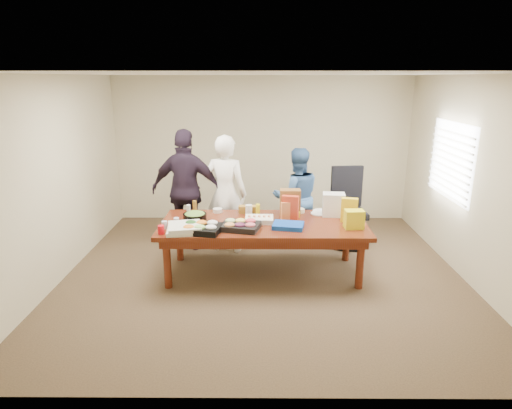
{
  "coord_description": "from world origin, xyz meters",
  "views": [
    {
      "loc": [
        -0.07,
        -5.61,
        2.65
      ],
      "look_at": [
        -0.1,
        0.1,
        0.98
      ],
      "focal_mm": 30.39,
      "sensor_mm": 36.0,
      "label": 1
    }
  ],
  "objects_px": {
    "person_center": "(226,194)",
    "person_right": "(297,197)",
    "office_chair": "(348,210)",
    "conference_table": "(263,248)",
    "salad_bowl": "(195,217)",
    "sheet_cake": "(259,219)"
  },
  "relations": [
    {
      "from": "office_chair",
      "to": "salad_bowl",
      "type": "height_order",
      "value": "office_chair"
    },
    {
      "from": "office_chair",
      "to": "salad_bowl",
      "type": "relative_size",
      "value": 3.78
    },
    {
      "from": "conference_table",
      "to": "salad_bowl",
      "type": "bearing_deg",
      "value": 176.17
    },
    {
      "from": "office_chair",
      "to": "person_right",
      "type": "height_order",
      "value": "person_right"
    },
    {
      "from": "person_center",
      "to": "person_right",
      "type": "bearing_deg",
      "value": -153.49
    },
    {
      "from": "conference_table",
      "to": "person_right",
      "type": "bearing_deg",
      "value": 64.33
    },
    {
      "from": "conference_table",
      "to": "person_right",
      "type": "height_order",
      "value": "person_right"
    },
    {
      "from": "office_chair",
      "to": "person_center",
      "type": "distance_m",
      "value": 1.99
    },
    {
      "from": "person_center",
      "to": "person_right",
      "type": "height_order",
      "value": "person_center"
    },
    {
      "from": "conference_table",
      "to": "salad_bowl",
      "type": "relative_size",
      "value": 8.65
    },
    {
      "from": "salad_bowl",
      "to": "sheet_cake",
      "type": "bearing_deg",
      "value": -1.82
    },
    {
      "from": "conference_table",
      "to": "sheet_cake",
      "type": "bearing_deg",
      "value": 148.46
    },
    {
      "from": "office_chair",
      "to": "person_center",
      "type": "xyz_separation_m",
      "value": [
        -1.96,
        -0.19,
        0.31
      ]
    },
    {
      "from": "person_right",
      "to": "salad_bowl",
      "type": "height_order",
      "value": "person_right"
    },
    {
      "from": "sheet_cake",
      "to": "person_right",
      "type": "bearing_deg",
      "value": 62.48
    },
    {
      "from": "conference_table",
      "to": "office_chair",
      "type": "height_order",
      "value": "office_chair"
    },
    {
      "from": "office_chair",
      "to": "sheet_cake",
      "type": "relative_size",
      "value": 3.2
    },
    {
      "from": "office_chair",
      "to": "person_center",
      "type": "bearing_deg",
      "value": -178.86
    },
    {
      "from": "office_chair",
      "to": "sheet_cake",
      "type": "xyz_separation_m",
      "value": [
        -1.43,
        -1.01,
        0.17
      ]
    },
    {
      "from": "conference_table",
      "to": "salad_bowl",
      "type": "distance_m",
      "value": 1.04
    },
    {
      "from": "sheet_cake",
      "to": "salad_bowl",
      "type": "bearing_deg",
      "value": 179.36
    },
    {
      "from": "conference_table",
      "to": "person_center",
      "type": "bearing_deg",
      "value": 123.76
    }
  ]
}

